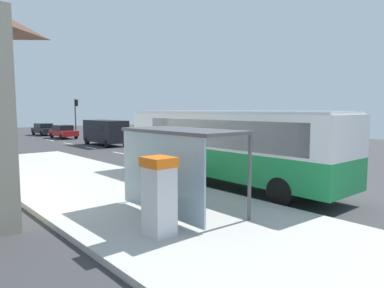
{
  "coord_description": "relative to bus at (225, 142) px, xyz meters",
  "views": [
    {
      "loc": [
        -12.68,
        -8.84,
        3.25
      ],
      "look_at": [
        -1.0,
        4.43,
        1.5
      ],
      "focal_mm": 32.32,
      "sensor_mm": 36.0,
      "label": 1
    }
  ],
  "objects": [
    {
      "name": "sidewalk_platform",
      "position": [
        -4.69,
        0.55,
        -1.75
      ],
      "size": [
        6.2,
        30.0,
        0.18
      ],
      "primitive_type": "cube",
      "color": "beige",
      "rests_on": "ground"
    },
    {
      "name": "sedan_far",
      "position": [
        4.01,
        35.62,
        -1.05
      ],
      "size": [
        1.93,
        4.44,
        1.52
      ],
      "color": "black",
      "rests_on": "ground"
    },
    {
      "name": "recycling_bin_orange",
      "position": [
        -2.49,
        0.86,
        -1.19
      ],
      "size": [
        0.52,
        0.52,
        0.95
      ],
      "primitive_type": "cylinder",
      "color": "orange",
      "rests_on": "sidewalk_platform"
    },
    {
      "name": "traffic_light_far_side",
      "position": [
        -1.38,
        33.7,
        1.18
      ],
      "size": [
        0.49,
        0.28,
        4.52
      ],
      "color": "#2D2D2D",
      "rests_on": "ground"
    },
    {
      "name": "white_van",
      "position": [
        3.91,
        18.63,
        -0.5
      ],
      "size": [
        2.08,
        5.22,
        2.3
      ],
      "color": "black",
      "rests_on": "ground"
    },
    {
      "name": "lane_stripe_seg_4",
      "position": [
        1.96,
        12.55,
        -1.84
      ],
      "size": [
        0.16,
        2.2,
        0.01
      ],
      "primitive_type": "cube",
      "color": "silver",
      "rests_on": "ground"
    },
    {
      "name": "ticket_machine",
      "position": [
        -6.12,
        -3.57,
        -0.67
      ],
      "size": [
        0.66,
        0.76,
        1.94
      ],
      "color": "silver",
      "rests_on": "sidewalk_platform"
    },
    {
      "name": "bus_shelter",
      "position": [
        -4.7,
        -2.37,
        0.25
      ],
      "size": [
        1.8,
        4.0,
        2.5
      ],
      "color": "#4C4C51",
      "rests_on": "sidewalk_platform"
    },
    {
      "name": "bus",
      "position": [
        0.0,
        0.0,
        0.0
      ],
      "size": [
        2.69,
        11.05,
        3.21
      ],
      "color": "#1E8C47",
      "rests_on": "ground"
    },
    {
      "name": "lane_stripe_seg_1",
      "position": [
        1.96,
        -2.45,
        -1.84
      ],
      "size": [
        0.16,
        2.2,
        0.01
      ],
      "primitive_type": "cube",
      "color": "silver",
      "rests_on": "ground"
    },
    {
      "name": "lane_stripe_seg_3",
      "position": [
        1.96,
        7.55,
        -1.84
      ],
      "size": [
        0.16,
        2.2,
        0.01
      ],
      "primitive_type": "cube",
      "color": "silver",
      "rests_on": "ground"
    },
    {
      "name": "ground_plane",
      "position": [
        1.71,
        12.55,
        -1.86
      ],
      "size": [
        56.0,
        92.0,
        0.04
      ],
      "primitive_type": "cube",
      "color": "#38383A"
    },
    {
      "name": "lane_stripe_seg_7",
      "position": [
        1.96,
        27.55,
        -1.84
      ],
      "size": [
        0.16,
        2.2,
        0.01
      ],
      "primitive_type": "cube",
      "color": "silver",
      "rests_on": "ground"
    },
    {
      "name": "traffic_light_near_side",
      "position": [
        7.22,
        32.9,
        1.26
      ],
      "size": [
        0.49,
        0.28,
        4.64
      ],
      "color": "#2D2D2D",
      "rests_on": "ground"
    },
    {
      "name": "recycling_bin_green",
      "position": [
        -2.49,
        0.16,
        -1.19
      ],
      "size": [
        0.52,
        0.52,
        0.95
      ],
      "primitive_type": "cylinder",
      "color": "green",
      "rests_on": "sidewalk_platform"
    },
    {
      "name": "lane_stripe_seg_6",
      "position": [
        1.96,
        22.55,
        -1.84
      ],
      "size": [
        0.16,
        2.2,
        0.01
      ],
      "primitive_type": "cube",
      "color": "silver",
      "rests_on": "ground"
    },
    {
      "name": "lane_stripe_seg_2",
      "position": [
        1.96,
        2.55,
        -1.84
      ],
      "size": [
        0.16,
        2.2,
        0.01
      ],
      "primitive_type": "cube",
      "color": "silver",
      "rests_on": "ground"
    },
    {
      "name": "sedan_near",
      "position": [
        4.01,
        29.03,
        -1.05
      ],
      "size": [
        1.85,
        4.4,
        1.52
      ],
      "color": "#A51919",
      "rests_on": "ground"
    },
    {
      "name": "lane_stripe_seg_5",
      "position": [
        1.96,
        17.55,
        -1.84
      ],
      "size": [
        0.16,
        2.2,
        0.01
      ],
      "primitive_type": "cube",
      "color": "silver",
      "rests_on": "ground"
    }
  ]
}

